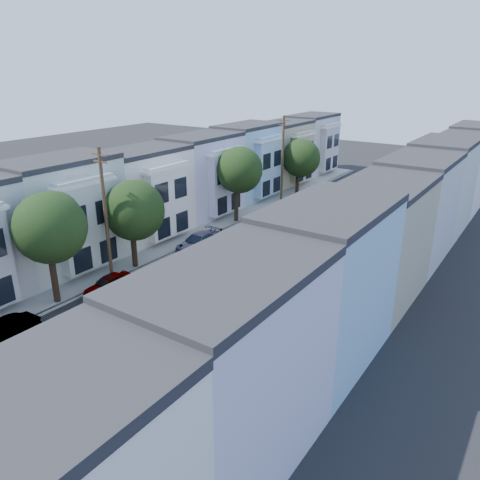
{
  "coord_description": "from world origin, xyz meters",
  "views": [
    {
      "loc": [
        19.96,
        -19.22,
        15.35
      ],
      "look_at": [
        0.11,
        9.88,
        2.2
      ],
      "focal_mm": 35.0,
      "sensor_mm": 36.0,
      "label": 1
    }
  ],
  "objects_px": {
    "tree_c": "(133,210)",
    "parked_right_d": "(369,215)",
    "lead_sedan": "(271,258)",
    "parked_left_d": "(198,242)",
    "tree_e": "(300,158)",
    "parked_right_b": "(206,333)",
    "tree_b": "(49,228)",
    "fedex_truck": "(183,294)",
    "utility_pole_far": "(282,160)",
    "tree_d": "(239,170)",
    "parked_left_b": "(5,332)",
    "parked_left_c": "(109,284)",
    "parked_right_a": "(100,406)",
    "parked_right_c": "(340,236)",
    "utility_pole_near": "(106,216)",
    "tree_far_r": "(404,181)"
  },
  "relations": [
    {
      "from": "tree_d",
      "to": "tree_b",
      "type": "bearing_deg",
      "value": -90.0
    },
    {
      "from": "fedex_truck",
      "to": "utility_pole_far",
      "type": "bearing_deg",
      "value": 106.11
    },
    {
      "from": "tree_c",
      "to": "parked_right_c",
      "type": "relative_size",
      "value": 1.36
    },
    {
      "from": "tree_far_r",
      "to": "tree_b",
      "type": "bearing_deg",
      "value": -111.5
    },
    {
      "from": "parked_left_b",
      "to": "parked_right_b",
      "type": "relative_size",
      "value": 0.85
    },
    {
      "from": "parked_right_c",
      "to": "tree_c",
      "type": "bearing_deg",
      "value": -131.91
    },
    {
      "from": "parked_right_c",
      "to": "parked_right_d",
      "type": "height_order",
      "value": "parked_right_d"
    },
    {
      "from": "fedex_truck",
      "to": "parked_right_b",
      "type": "relative_size",
      "value": 1.34
    },
    {
      "from": "tree_c",
      "to": "parked_left_b",
      "type": "distance_m",
      "value": 12.81
    },
    {
      "from": "tree_far_r",
      "to": "parked_left_b",
      "type": "relative_size",
      "value": 1.37
    },
    {
      "from": "tree_d",
      "to": "parked_right_a",
      "type": "height_order",
      "value": "tree_d"
    },
    {
      "from": "tree_c",
      "to": "parked_left_b",
      "type": "xyz_separation_m",
      "value": [
        1.4,
        -12.0,
        -4.23
      ]
    },
    {
      "from": "parked_right_b",
      "to": "parked_left_b",
      "type": "bearing_deg",
      "value": -151.99
    },
    {
      "from": "tree_e",
      "to": "parked_left_d",
      "type": "bearing_deg",
      "value": -86.33
    },
    {
      "from": "parked_left_b",
      "to": "parked_left_d",
      "type": "bearing_deg",
      "value": 87.21
    },
    {
      "from": "tree_b",
      "to": "tree_e",
      "type": "bearing_deg",
      "value": 90.0
    },
    {
      "from": "tree_d",
      "to": "parked_right_b",
      "type": "height_order",
      "value": "tree_d"
    },
    {
      "from": "parked_left_d",
      "to": "parked_right_c",
      "type": "distance_m",
      "value": 12.86
    },
    {
      "from": "tree_e",
      "to": "utility_pole_near",
      "type": "xyz_separation_m",
      "value": [
        0.0,
        -30.55,
        0.48
      ]
    },
    {
      "from": "tree_d",
      "to": "parked_right_c",
      "type": "height_order",
      "value": "tree_d"
    },
    {
      "from": "tree_e",
      "to": "parked_right_b",
      "type": "height_order",
      "value": "tree_e"
    },
    {
      "from": "lead_sedan",
      "to": "parked_left_d",
      "type": "xyz_separation_m",
      "value": [
        -7.3,
        -0.29,
        -0.05
      ]
    },
    {
      "from": "tree_d",
      "to": "parked_right_d",
      "type": "relative_size",
      "value": 1.56
    },
    {
      "from": "tree_far_r",
      "to": "utility_pole_far",
      "type": "xyz_separation_m",
      "value": [
        -13.19,
        -2.89,
        1.28
      ]
    },
    {
      "from": "fedex_truck",
      "to": "parked_left_c",
      "type": "height_order",
      "value": "fedex_truck"
    },
    {
      "from": "lead_sedan",
      "to": "parked_right_b",
      "type": "bearing_deg",
      "value": -69.17
    },
    {
      "from": "tree_b",
      "to": "fedex_truck",
      "type": "relative_size",
      "value": 1.27
    },
    {
      "from": "parked_right_b",
      "to": "utility_pole_near",
      "type": "bearing_deg",
      "value": 160.42
    },
    {
      "from": "tree_e",
      "to": "lead_sedan",
      "type": "height_order",
      "value": "tree_e"
    },
    {
      "from": "tree_far_r",
      "to": "fedex_truck",
      "type": "distance_m",
      "value": 30.52
    },
    {
      "from": "utility_pole_far",
      "to": "parked_right_b",
      "type": "height_order",
      "value": "utility_pole_far"
    },
    {
      "from": "tree_c",
      "to": "parked_right_d",
      "type": "xyz_separation_m",
      "value": [
        11.2,
        22.02,
        -4.13
      ]
    },
    {
      "from": "parked_left_c",
      "to": "parked_right_d",
      "type": "distance_m",
      "value": 27.97
    },
    {
      "from": "fedex_truck",
      "to": "tree_e",
      "type": "bearing_deg",
      "value": 103.82
    },
    {
      "from": "tree_e",
      "to": "parked_left_c",
      "type": "distance_m",
      "value": 32.32
    },
    {
      "from": "tree_b",
      "to": "utility_pole_far",
      "type": "xyz_separation_m",
      "value": [
        0.0,
        30.6,
        -0.39
      ]
    },
    {
      "from": "lead_sedan",
      "to": "parked_left_b",
      "type": "bearing_deg",
      "value": -103.0
    },
    {
      "from": "tree_d",
      "to": "parked_right_c",
      "type": "xyz_separation_m",
      "value": [
        11.2,
        -0.04,
        -4.79
      ]
    },
    {
      "from": "utility_pole_near",
      "to": "utility_pole_far",
      "type": "relative_size",
      "value": 1.0
    },
    {
      "from": "tree_c",
      "to": "parked_left_c",
      "type": "distance_m",
      "value": 6.12
    },
    {
      "from": "lead_sedan",
      "to": "parked_right_c",
      "type": "distance_m",
      "value": 8.42
    },
    {
      "from": "tree_b",
      "to": "tree_d",
      "type": "distance_m",
      "value": 21.64
    },
    {
      "from": "tree_c",
      "to": "tree_far_r",
      "type": "bearing_deg",
      "value": 63.27
    },
    {
      "from": "fedex_truck",
      "to": "lead_sedan",
      "type": "height_order",
      "value": "fedex_truck"
    },
    {
      "from": "utility_pole_far",
      "to": "parked_right_a",
      "type": "bearing_deg",
      "value": -72.93
    },
    {
      "from": "tree_d",
      "to": "parked_right_d",
      "type": "xyz_separation_m",
      "value": [
        11.2,
        7.67,
        -4.77
      ]
    },
    {
      "from": "parked_left_d",
      "to": "parked_right_a",
      "type": "relative_size",
      "value": 1.06
    },
    {
      "from": "tree_c",
      "to": "tree_e",
      "type": "relative_size",
      "value": 1.03
    },
    {
      "from": "fedex_truck",
      "to": "parked_left_b",
      "type": "distance_m",
      "value": 10.65
    },
    {
      "from": "parked_right_a",
      "to": "parked_right_d",
      "type": "height_order",
      "value": "parked_right_d"
    }
  ]
}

